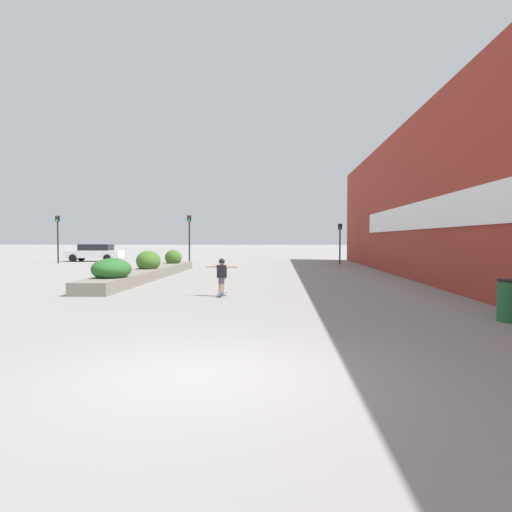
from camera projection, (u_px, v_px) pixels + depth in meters
ground_plane at (203, 374)px, 6.41m from camera, size 300.00×300.00×0.00m
building_wall_right at (426, 196)px, 19.87m from camera, size 0.67×42.59×7.60m
planter_box at (147, 270)px, 21.78m from camera, size 1.45×14.80×1.33m
skateboard at (222, 294)px, 15.05m from camera, size 0.27×0.68×0.09m
skateboarder at (222, 272)px, 15.02m from camera, size 1.09×0.25×1.17m
trash_bin at (509, 301)px, 10.43m from camera, size 0.54×0.54×0.97m
car_leftmost at (437, 252)px, 39.99m from camera, size 4.77×2.02×1.39m
car_center_left at (95, 252)px, 38.72m from camera, size 4.72×1.85×1.46m
traffic_light_left at (189, 231)px, 34.83m from camera, size 0.28×0.30×3.71m
traffic_light_right at (340, 236)px, 34.06m from camera, size 0.28×0.30×3.06m
traffic_light_far_left at (58, 231)px, 35.49m from camera, size 0.28×0.30×3.72m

